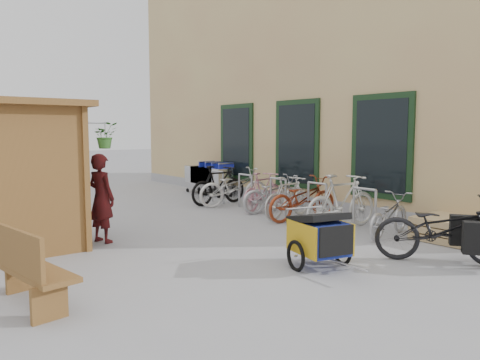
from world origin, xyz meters
TOP-DOWN VIEW (x-y plane):
  - ground at (0.00, 0.00)m, footprint 80.00×80.00m
  - building at (6.49, 4.50)m, footprint 6.07×13.00m
  - kiosk at (-3.28, 2.47)m, footprint 2.49×1.65m
  - bike_rack at (2.30, 2.40)m, footprint 0.05×5.35m
  - pallet_stack at (3.00, -1.40)m, footprint 1.00×1.20m
  - bench at (-3.67, -0.07)m, footprint 0.64×1.45m
  - shopping_carts at (3.00, 6.29)m, footprint 0.57×1.90m
  - child_trailer at (-0.03, -1.01)m, footprint 0.91×1.44m
  - cargo_bike at (1.58, -1.99)m, footprint 1.65×1.93m
  - person_kiosk at (-1.88, 2.33)m, footprint 0.53×0.65m
  - bike_0 at (2.40, -0.47)m, footprint 1.59×0.81m
  - bike_1 at (2.26, 0.51)m, footprint 1.86×0.68m
  - bike_2 at (2.29, 1.61)m, footprint 1.85×0.77m
  - bike_3 at (2.19, 1.95)m, footprint 1.61×0.66m
  - bike_4 at (2.48, 2.73)m, footprint 1.76×0.86m
  - bike_5 at (2.42, 3.07)m, footprint 1.63×0.80m
  - bike_6 at (2.27, 4.03)m, footprint 1.98×1.07m
  - bike_7 at (2.12, 4.50)m, footprint 1.72×0.53m

SIDE VIEW (x-z plane):
  - ground at x=0.00m, z-range 0.00..0.00m
  - pallet_stack at x=3.00m, z-range 0.01..0.41m
  - bike_0 at x=2.40m, z-range 0.00..0.80m
  - bike_4 at x=2.48m, z-range 0.00..0.89m
  - bench at x=-3.67m, z-range 0.01..0.90m
  - child_trailer at x=-0.03m, z-range 0.05..0.87m
  - bike_3 at x=2.19m, z-range 0.00..0.94m
  - bike_5 at x=2.42m, z-range 0.00..0.94m
  - bike_2 at x=2.29m, z-range 0.00..0.95m
  - bike_6 at x=2.27m, z-range 0.00..0.99m
  - cargo_bike at x=1.58m, z-range 0.00..1.00m
  - bike_7 at x=2.12m, z-range 0.00..1.03m
  - bike_rack at x=2.30m, z-range 0.08..0.95m
  - bike_1 at x=2.26m, z-range 0.00..1.09m
  - shopping_carts at x=3.00m, z-range 0.08..1.10m
  - person_kiosk at x=-1.88m, z-range 0.00..1.54m
  - kiosk at x=-3.28m, z-range 0.35..2.75m
  - building at x=6.49m, z-range -0.01..6.99m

